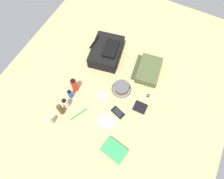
% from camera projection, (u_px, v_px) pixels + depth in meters
% --- Properties ---
extents(ground_plane, '(2.64, 2.02, 0.02)m').
position_uv_depth(ground_plane, '(112.00, 92.00, 1.77)').
color(ground_plane, tan).
rests_on(ground_plane, ground).
extents(backpack, '(0.40, 0.33, 0.15)m').
position_uv_depth(backpack, '(107.00, 52.00, 1.87)').
color(backpack, black).
rests_on(backpack, ground_plane).
extents(toiletry_pouch, '(0.32, 0.28, 0.07)m').
position_uv_depth(toiletry_pouch, '(148.00, 70.00, 1.82)').
color(toiletry_pouch, '#47512D').
rests_on(toiletry_pouch, ground_plane).
extents(bucket_hat, '(0.18, 0.18, 0.06)m').
position_uv_depth(bucket_hat, '(122.00, 88.00, 1.75)').
color(bucket_hat, '#515151').
rests_on(bucket_hat, ground_plane).
extents(lotion_bottle, '(0.03, 0.03, 0.13)m').
position_uv_depth(lotion_bottle, '(50.00, 121.00, 1.58)').
color(lotion_bottle, beige).
rests_on(lotion_bottle, ground_plane).
extents(cologne_bottle, '(0.04, 0.04, 0.15)m').
position_uv_depth(cologne_bottle, '(61.00, 109.00, 1.61)').
color(cologne_bottle, '#473319').
rests_on(cologne_bottle, ground_plane).
extents(toothpaste_tube, '(0.05, 0.05, 0.13)m').
position_uv_depth(toothpaste_tube, '(65.00, 104.00, 1.64)').
color(toothpaste_tube, white).
rests_on(toothpaste_tube, ground_plane).
extents(deodorant_spray, '(0.04, 0.04, 0.11)m').
position_uv_depth(deodorant_spray, '(70.00, 94.00, 1.70)').
color(deodorant_spray, blue).
rests_on(deodorant_spray, ground_plane).
extents(sunscreen_spray, '(0.05, 0.05, 0.17)m').
position_uv_depth(sunscreen_spray, '(74.00, 85.00, 1.70)').
color(sunscreen_spray, red).
rests_on(sunscreen_spray, ground_plane).
extents(paperback_novel, '(0.16, 0.21, 0.03)m').
position_uv_depth(paperback_novel, '(114.00, 150.00, 1.53)').
color(paperback_novel, '#2D934C').
rests_on(paperback_novel, ground_plane).
extents(cell_phone, '(0.09, 0.13, 0.01)m').
position_uv_depth(cell_phone, '(118.00, 112.00, 1.67)').
color(cell_phone, black).
rests_on(cell_phone, ground_plane).
extents(media_player, '(0.06, 0.09, 0.01)m').
position_uv_depth(media_player, '(103.00, 96.00, 1.74)').
color(media_player, '#B7B7BC').
rests_on(media_player, ground_plane).
extents(wristwatch, '(0.07, 0.06, 0.01)m').
position_uv_depth(wristwatch, '(147.00, 98.00, 1.73)').
color(wristwatch, '#99999E').
rests_on(wristwatch, ground_plane).
extents(toothbrush, '(0.17, 0.10, 0.02)m').
position_uv_depth(toothbrush, '(81.00, 112.00, 1.67)').
color(toothbrush, '#198C33').
rests_on(toothbrush, ground_plane).
extents(wallet, '(0.09, 0.11, 0.02)m').
position_uv_depth(wallet, '(140.00, 107.00, 1.68)').
color(wallet, black).
rests_on(wallet, ground_plane).
extents(notepad, '(0.11, 0.15, 0.02)m').
position_uv_depth(notepad, '(107.00, 122.00, 1.63)').
color(notepad, beige).
rests_on(notepad, ground_plane).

